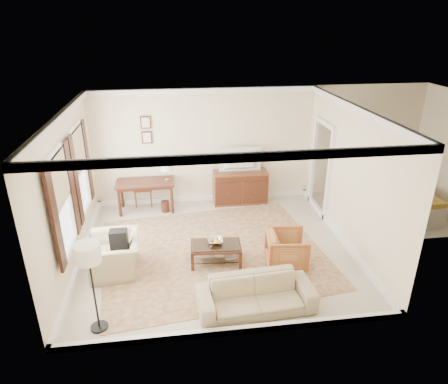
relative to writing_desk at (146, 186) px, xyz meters
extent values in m
cube|color=beige|center=(1.50, -2.05, -0.66)|extent=(5.50, 5.00, 0.01)
cube|color=white|center=(1.50, -2.05, 2.24)|extent=(5.50, 5.00, 0.01)
cube|color=#F6E9C9|center=(1.50, 0.45, 0.79)|extent=(5.50, 0.01, 2.90)
cube|color=#F6E9C9|center=(1.50, -4.55, 0.79)|extent=(5.50, 0.01, 2.90)
cube|color=#F6E9C9|center=(-1.25, -2.05, 0.79)|extent=(0.01, 5.00, 2.90)
cube|color=#F6E9C9|center=(4.25, -2.05, 0.79)|extent=(0.01, 5.00, 2.90)
cube|color=beige|center=(5.75, -0.90, -0.66)|extent=(3.00, 2.70, 0.01)
cube|color=brown|center=(1.40, -2.17, -0.65)|extent=(4.78, 4.23, 0.01)
cube|color=#3D1C11|center=(0.00, 0.00, 0.08)|extent=(1.40, 0.70, 0.05)
cylinder|color=#3D1C11|center=(-0.62, -0.27, -0.30)|extent=(0.07, 0.07, 0.72)
cylinder|color=#3D1C11|center=(0.62, -0.27, -0.30)|extent=(0.07, 0.07, 0.72)
cylinder|color=#3D1C11|center=(-0.62, 0.27, -0.30)|extent=(0.07, 0.07, 0.72)
cylinder|color=#3D1C11|center=(0.62, 0.27, -0.30)|extent=(0.07, 0.07, 0.72)
cube|color=brown|center=(2.37, 0.16, -0.24)|extent=(1.37, 0.53, 0.84)
imported|color=black|center=(2.37, 0.14, 0.70)|extent=(1.02, 0.59, 0.13)
cube|color=#3D1C11|center=(1.43, -2.55, -0.29)|extent=(1.01, 0.63, 0.04)
cube|color=silver|center=(1.43, -2.55, -0.25)|extent=(0.94, 0.57, 0.01)
cube|color=silver|center=(1.43, -2.55, -0.52)|extent=(0.92, 0.55, 0.02)
cube|color=#3D1C11|center=(0.96, -2.77, -0.47)|extent=(0.06, 0.06, 0.37)
cube|color=#3D1C11|center=(1.86, -2.83, -0.47)|extent=(0.06, 0.06, 0.37)
cube|color=#3D1C11|center=(0.99, -2.26, -0.47)|extent=(0.06, 0.06, 0.37)
cube|color=#3D1C11|center=(1.90, -2.32, -0.47)|extent=(0.06, 0.06, 0.37)
imported|color=silver|center=(1.43, -2.48, -0.19)|extent=(0.42, 0.42, 0.10)
imported|color=brown|center=(1.20, -2.45, -0.49)|extent=(0.28, 0.04, 0.38)
imported|color=brown|center=(1.60, -2.57, -0.50)|extent=(0.28, 0.03, 0.38)
imported|color=#984921|center=(2.76, -2.82, -0.27)|extent=(0.78, 0.82, 0.77)
imported|color=tan|center=(-0.47, -2.55, -0.20)|extent=(0.75, 1.09, 0.92)
cube|color=black|center=(-0.37, -2.57, 0.05)|extent=(0.25, 0.34, 0.40)
imported|color=tan|center=(1.91, -3.99, -0.28)|extent=(1.94, 0.68, 0.74)
cylinder|color=black|center=(-0.58, -4.10, -0.64)|extent=(0.27, 0.27, 0.04)
cylinder|color=black|center=(-0.58, -4.10, -0.01)|extent=(0.03, 0.03, 1.26)
cylinder|color=silver|center=(-0.58, -4.10, 0.71)|extent=(0.37, 0.37, 0.28)
camera|label=1|loc=(0.69, -9.14, 3.77)|focal=32.00mm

